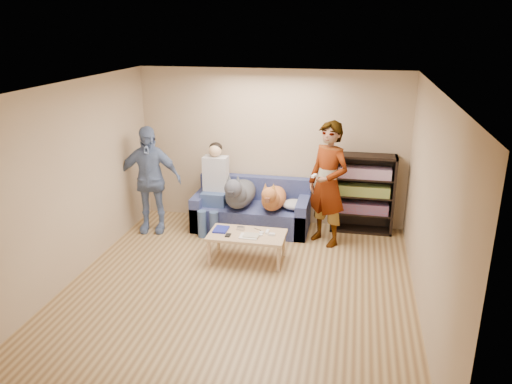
% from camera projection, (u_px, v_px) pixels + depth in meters
% --- Properties ---
extents(ground, '(5.00, 5.00, 0.00)m').
position_uv_depth(ground, '(238.00, 291.00, 6.47)').
color(ground, brown).
rests_on(ground, ground).
extents(ceiling, '(5.00, 5.00, 0.00)m').
position_uv_depth(ceiling, '(235.00, 88.00, 5.62)').
color(ceiling, white).
rests_on(ceiling, ground).
extents(wall_back, '(4.50, 0.00, 4.50)m').
position_uv_depth(wall_back, '(271.00, 148.00, 8.36)').
color(wall_back, tan).
rests_on(wall_back, ground).
extents(wall_front, '(4.50, 0.00, 4.50)m').
position_uv_depth(wall_front, '(158.00, 305.00, 3.73)').
color(wall_front, tan).
rests_on(wall_front, ground).
extents(wall_left, '(0.00, 5.00, 5.00)m').
position_uv_depth(wall_left, '(68.00, 185.00, 6.47)').
color(wall_left, tan).
rests_on(wall_left, ground).
extents(wall_right, '(0.00, 5.00, 5.00)m').
position_uv_depth(wall_right, '(430.00, 209.00, 5.62)').
color(wall_right, tan).
rests_on(wall_right, ground).
extents(blanket, '(0.43, 0.36, 0.15)m').
position_uv_depth(blanket, '(295.00, 205.00, 8.06)').
color(blanket, '#AAA9AE').
rests_on(blanket, sofa).
extents(person_standing_right, '(0.84, 0.79, 1.93)m').
position_uv_depth(person_standing_right, '(328.00, 184.00, 7.58)').
color(person_standing_right, gray).
rests_on(person_standing_right, ground).
extents(person_standing_left, '(1.09, 0.59, 1.77)m').
position_uv_depth(person_standing_left, '(149.00, 180.00, 8.06)').
color(person_standing_left, '#6D85AF').
rests_on(person_standing_left, ground).
extents(held_controller, '(0.08, 0.14, 0.03)m').
position_uv_depth(held_controller, '(314.00, 176.00, 7.37)').
color(held_controller, white).
rests_on(held_controller, person_standing_right).
extents(notebook_blue, '(0.20, 0.26, 0.03)m').
position_uv_depth(notebook_blue, '(221.00, 229.00, 7.27)').
color(notebook_blue, navy).
rests_on(notebook_blue, coffee_table).
extents(papers, '(0.26, 0.20, 0.02)m').
position_uv_depth(papers, '(249.00, 236.00, 7.05)').
color(papers, silver).
rests_on(papers, coffee_table).
extents(magazine, '(0.22, 0.17, 0.01)m').
position_uv_depth(magazine, '(251.00, 235.00, 7.06)').
color(magazine, '#B4A990').
rests_on(magazine, coffee_table).
extents(camera_silver, '(0.11, 0.06, 0.05)m').
position_uv_depth(camera_silver, '(241.00, 228.00, 7.28)').
color(camera_silver, '#B1B0B5').
rests_on(camera_silver, coffee_table).
extents(controller_a, '(0.04, 0.13, 0.03)m').
position_uv_depth(controller_a, '(267.00, 232.00, 7.19)').
color(controller_a, white).
rests_on(controller_a, coffee_table).
extents(controller_b, '(0.09, 0.06, 0.03)m').
position_uv_depth(controller_b, '(272.00, 234.00, 7.10)').
color(controller_b, white).
rests_on(controller_b, coffee_table).
extents(headphone_cup_a, '(0.07, 0.07, 0.02)m').
position_uv_depth(headphone_cup_a, '(260.00, 235.00, 7.10)').
color(headphone_cup_a, white).
rests_on(headphone_cup_a, coffee_table).
extents(headphone_cup_b, '(0.07, 0.07, 0.02)m').
position_uv_depth(headphone_cup_b, '(261.00, 233.00, 7.17)').
color(headphone_cup_b, silver).
rests_on(headphone_cup_b, coffee_table).
extents(pen_orange, '(0.13, 0.06, 0.01)m').
position_uv_depth(pen_orange, '(243.00, 238.00, 7.01)').
color(pen_orange, orange).
rests_on(pen_orange, coffee_table).
extents(pen_black, '(0.13, 0.08, 0.01)m').
position_uv_depth(pen_black, '(258.00, 229.00, 7.30)').
color(pen_black, black).
rests_on(pen_black, coffee_table).
extents(wallet, '(0.07, 0.12, 0.02)m').
position_uv_depth(wallet, '(228.00, 235.00, 7.09)').
color(wallet, black).
rests_on(wallet, coffee_table).
extents(sofa, '(1.90, 0.85, 0.82)m').
position_uv_depth(sofa, '(252.00, 212.00, 8.37)').
color(sofa, '#515B93').
rests_on(sofa, ground).
extents(person_seated, '(0.40, 0.73, 1.47)m').
position_uv_depth(person_seated, '(214.00, 184.00, 8.20)').
color(person_seated, '#3C4A84').
rests_on(person_seated, sofa).
extents(dog_gray, '(0.46, 1.27, 0.67)m').
position_uv_depth(dog_gray, '(239.00, 193.00, 8.10)').
color(dog_gray, '#494D52').
rests_on(dog_gray, sofa).
extents(dog_tan, '(0.39, 1.15, 0.56)m').
position_uv_depth(dog_tan, '(273.00, 198.00, 8.00)').
color(dog_tan, '#C86C3D').
rests_on(dog_tan, sofa).
extents(coffee_table, '(1.10, 0.60, 0.42)m').
position_uv_depth(coffee_table, '(247.00, 237.00, 7.17)').
color(coffee_table, tan).
rests_on(coffee_table, ground).
extents(bookshelf, '(1.00, 0.34, 1.30)m').
position_uv_depth(bookshelf, '(363.00, 192.00, 8.12)').
color(bookshelf, black).
rests_on(bookshelf, ground).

